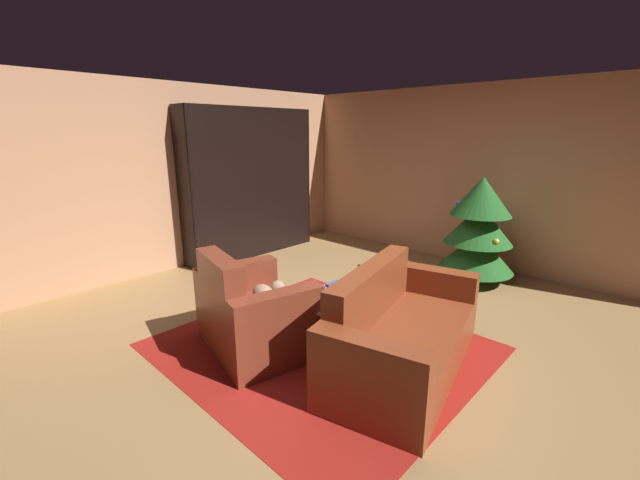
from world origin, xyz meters
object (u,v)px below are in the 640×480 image
book_stack_on_table (339,291)px  decorated_tree (479,229)px  bookshelf_unit (257,182)px  bottle_on_table (358,286)px  couch_red (400,335)px  armchair_red (252,315)px  coffee_table (337,303)px

book_stack_on_table → decorated_tree: 2.43m
bookshelf_unit → bottle_on_table: bearing=-22.8°
couch_red → decorated_tree: 2.40m
bookshelf_unit → armchair_red: size_ratio=1.86×
couch_red → bottle_on_table: (-0.45, 0.01, 0.30)m
armchair_red → decorated_tree: decorated_tree is taller
bottle_on_table → coffee_table: bearing=-144.8°
coffee_table → decorated_tree: decorated_tree is taller
decorated_tree → couch_red: bearing=-81.1°
couch_red → book_stack_on_table: couch_red is taller
coffee_table → decorated_tree: size_ratio=0.51×
bookshelf_unit → couch_red: size_ratio=1.19×
bookshelf_unit → coffee_table: (2.81, -1.35, -0.71)m
coffee_table → bottle_on_table: (0.15, 0.11, 0.17)m
book_stack_on_table → couch_red: bearing=7.8°
armchair_red → decorated_tree: 3.08m
decorated_tree → coffee_table: bearing=-95.5°
bookshelf_unit → book_stack_on_table: bookshelf_unit is taller
armchair_red → couch_red: bearing=29.9°
decorated_tree → book_stack_on_table: bearing=-95.1°
bookshelf_unit → armchair_red: 3.09m
couch_red → book_stack_on_table: bearing=-172.2°
book_stack_on_table → decorated_tree: size_ratio=0.17×
coffee_table → armchair_red: bearing=-133.1°
book_stack_on_table → armchair_red: bearing=-133.4°
coffee_table → book_stack_on_table: (0.02, 0.01, 0.11)m
coffee_table → decorated_tree: 2.46m
coffee_table → bottle_on_table: 0.26m
armchair_red → decorated_tree: (0.74, 2.97, 0.38)m
bookshelf_unit → bottle_on_table: size_ratio=6.83×
bookshelf_unit → armchair_red: (2.31, -1.90, -0.81)m
bookshelf_unit → bottle_on_table: 3.26m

